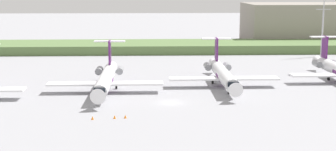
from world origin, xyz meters
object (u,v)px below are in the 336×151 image
regional_jet_third (106,79)px  safety_cone_mid_marker (115,117)px  safety_cone_rear_marker (125,117)px  regional_jet_fourth (223,74)px  antenna_mast (323,27)px  safety_cone_front_marker (92,118)px

regional_jet_third → safety_cone_mid_marker: size_ratio=56.36×
regional_jet_third → safety_cone_rear_marker: bearing=-76.7°
safety_cone_mid_marker → safety_cone_rear_marker: same height
regional_jet_third → safety_cone_rear_marker: (4.83, -20.43, -2.26)m
regional_jet_fourth → safety_cone_rear_marker: bearing=-127.9°
regional_jet_third → safety_cone_rear_marker: 21.11m
antenna_mast → safety_cone_mid_marker: size_ratio=38.71×
antenna_mast → safety_cone_front_marker: size_ratio=38.71×
regional_jet_third → safety_cone_rear_marker: size_ratio=56.36×
safety_cone_mid_marker → safety_cone_front_marker: bearing=-172.3°
safety_cone_front_marker → safety_cone_mid_marker: (3.46, 0.47, 0.00)m
regional_jet_third → antenna_mast: (59.81, 45.54, 6.33)m
regional_jet_third → safety_cone_front_marker: size_ratio=56.36×
antenna_mast → safety_cone_front_marker: 90.14m
regional_jet_third → regional_jet_fourth: same height
safety_cone_front_marker → safety_cone_rear_marker: same height
antenna_mast → safety_cone_mid_marker: 87.51m
regional_jet_third → safety_cone_front_marker: regional_jet_third is taller
regional_jet_fourth → safety_cone_front_marker: 35.39m
antenna_mast → safety_cone_mid_marker: bearing=-130.6°
regional_jet_fourth → safety_cone_rear_marker: 31.55m
regional_jet_fourth → safety_cone_mid_marker: bearing=-130.1°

